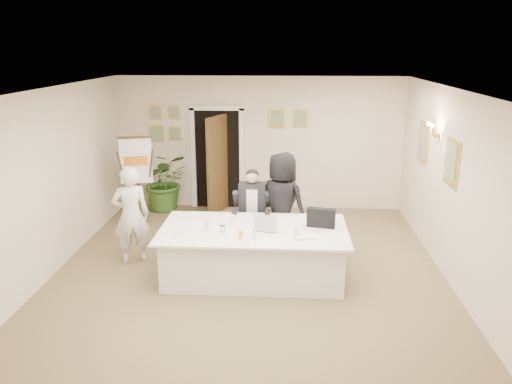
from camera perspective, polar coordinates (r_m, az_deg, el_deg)
The scene contains 28 objects.
floor at distance 7.69m, azimuth -0.97°, elevation -9.79°, with size 7.00×7.00×0.00m, color brown.
ceiling at distance 6.92m, azimuth -1.08°, elevation 11.48°, with size 6.00×7.00×0.02m, color white.
wall_back at distance 10.58m, azimuth 0.44°, elevation 5.55°, with size 6.00×0.10×2.80m, color white.
wall_front at distance 3.96m, azimuth -5.02°, elevation -13.91°, with size 6.00×0.10×2.80m, color white.
wall_left at distance 7.99m, azimuth -23.01°, elevation 0.62°, with size 0.10×7.00×2.80m, color white.
wall_right at distance 7.57m, azimuth 22.25°, elevation -0.11°, with size 0.10×7.00×2.80m, color white.
doorway at distance 10.56m, azimuth -4.41°, elevation 3.50°, with size 1.14×0.86×2.20m.
pictures_back_wall at distance 10.55m, azimuth -3.95°, elevation 7.96°, with size 3.40×0.06×0.80m, color gold, non-canonical shape.
pictures_right_wall at distance 8.59m, azimuth 19.84°, elevation 4.40°, with size 0.06×2.20×0.80m, color gold, non-canonical shape.
wall_sconce at distance 8.51m, azimuth 19.61°, elevation 6.72°, with size 0.20×0.30×0.24m, color #D69144, non-canonical shape.
conference_table at distance 7.58m, azimuth -0.28°, elevation -6.91°, with size 2.79×1.48×0.78m.
seated_man at distance 8.43m, azimuth -0.43°, elevation -2.09°, with size 0.62×0.66×1.44m, color black, non-canonical shape.
flip_chart at distance 9.91m, azimuth -13.36°, elevation 0.78°, with size 0.62×0.45×1.72m.
standing_man at distance 8.19m, azimuth -14.10°, elevation -2.59°, with size 0.58×0.38×1.59m, color silver.
standing_woman at distance 8.24m, azimuth 2.98°, elevation -1.41°, with size 0.85×0.56×1.75m, color black.
potted_palm at distance 10.75m, azimuth -10.36°, elevation 1.25°, with size 1.14×0.98×1.26m, color #2F5D1F.
laptop at distance 7.38m, azimuth 1.13°, elevation -3.24°, with size 0.35×0.36×0.28m, color #B7BABC, non-canonical shape.
laptop_bag at distance 7.52m, azimuth 7.44°, elevation -2.94°, with size 0.42×0.12×0.29m, color black.
paper_stack at distance 7.13m, azimuth 5.57°, elevation -5.11°, with size 0.30×0.21×0.03m, color white.
plate_left at distance 7.29m, azimuth -8.69°, elevation -4.79°, with size 0.21×0.21×0.01m, color white.
plate_mid at distance 7.14m, azimuth -4.97°, elevation -5.12°, with size 0.20×0.20×0.01m, color white.
plate_near at distance 6.97m, azimuth -1.60°, elevation -5.61°, with size 0.21×0.21×0.01m, color white.
glass_a at distance 7.41m, azimuth -5.63°, elevation -3.79°, with size 0.06×0.06×0.14m, color silver.
glass_b at distance 7.06m, azimuth -0.23°, elevation -4.77°, with size 0.06×0.06×0.14m, color silver.
glass_c at distance 7.14m, azimuth 4.61°, elevation -4.57°, with size 0.06×0.06×0.14m, color silver.
glass_d at distance 7.64m, azimuth -2.71°, elevation -3.11°, with size 0.06×0.06×0.14m, color silver.
oj_glass at distance 7.03m, azimuth -1.77°, elevation -4.92°, with size 0.07×0.07×0.13m, color #FFAE15.
steel_jug at distance 7.28m, azimuth -3.83°, elevation -4.26°, with size 0.09×0.09×0.11m, color silver.
Camera 1 is at (0.54, -6.88, 3.40)m, focal length 35.00 mm.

